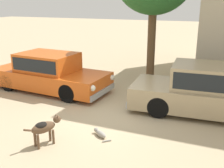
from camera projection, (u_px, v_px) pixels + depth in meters
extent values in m
plane|color=tan|center=(106.00, 114.00, 8.07)|extent=(80.00, 80.00, 0.00)
cube|color=#D15619|center=(50.00, 78.00, 10.13)|extent=(4.62, 2.03, 0.62)
cube|color=#D15619|center=(48.00, 62.00, 9.96)|extent=(2.17, 1.63, 0.65)
cube|color=black|center=(48.00, 62.00, 9.96)|extent=(2.00, 1.64, 0.45)
cube|color=#999BA0|center=(102.00, 92.00, 9.24)|extent=(0.23, 1.72, 0.20)
cube|color=#999BA0|center=(7.00, 76.00, 11.13)|extent=(0.23, 1.72, 0.20)
sphere|color=silver|center=(112.00, 77.00, 9.73)|extent=(0.20, 0.20, 0.20)
sphere|color=silver|center=(93.00, 88.00, 8.54)|extent=(0.20, 0.20, 0.20)
cube|color=red|center=(19.00, 64.00, 11.68)|extent=(0.05, 0.18, 0.18)
cylinder|color=black|center=(91.00, 81.00, 10.26)|extent=(0.64, 0.24, 0.63)
cylinder|color=black|center=(68.00, 93.00, 8.94)|extent=(0.64, 0.24, 0.63)
cylinder|color=black|center=(36.00, 73.00, 11.41)|extent=(0.64, 0.24, 0.63)
cylinder|color=black|center=(8.00, 83.00, 10.08)|extent=(0.64, 0.24, 0.63)
cube|color=tan|center=(209.00, 98.00, 8.01)|extent=(4.67, 2.09, 0.65)
cube|color=tan|center=(210.00, 76.00, 7.83)|extent=(2.19, 1.68, 0.68)
cube|color=black|center=(210.00, 76.00, 7.82)|extent=(2.03, 1.69, 0.47)
cube|color=#999BA0|center=(135.00, 97.00, 8.78)|extent=(0.23, 1.77, 0.20)
cube|color=red|center=(141.00, 79.00, 9.37)|extent=(0.05, 0.18, 0.18)
cube|color=red|center=(129.00, 93.00, 7.96)|extent=(0.05, 0.18, 0.18)
cylinder|color=black|center=(166.00, 90.00, 9.20)|extent=(0.64, 0.24, 0.63)
cylinder|color=black|center=(158.00, 107.00, 7.76)|extent=(0.64, 0.24, 0.63)
cylinder|color=brown|center=(50.00, 134.00, 6.47)|extent=(0.06, 0.06, 0.36)
cylinder|color=brown|center=(53.00, 137.00, 6.35)|extent=(0.06, 0.06, 0.36)
cylinder|color=brown|center=(35.00, 139.00, 6.23)|extent=(0.06, 0.06, 0.36)
cylinder|color=brown|center=(38.00, 142.00, 6.11)|extent=(0.06, 0.06, 0.36)
ellipsoid|color=brown|center=(43.00, 128.00, 6.21)|extent=(0.47, 0.62, 0.26)
ellipsoid|color=black|center=(41.00, 125.00, 6.16)|extent=(0.34, 0.38, 0.14)
sphere|color=brown|center=(57.00, 119.00, 6.40)|extent=(0.18, 0.18, 0.18)
cone|color=brown|center=(60.00, 119.00, 6.46)|extent=(0.13, 0.13, 0.10)
cone|color=brown|center=(56.00, 116.00, 6.41)|extent=(0.08, 0.08, 0.08)
cone|color=brown|center=(58.00, 117.00, 6.33)|extent=(0.08, 0.08, 0.08)
cylinder|color=brown|center=(28.00, 130.00, 5.97)|extent=(0.14, 0.21, 0.12)
ellipsoid|color=gray|center=(101.00, 134.00, 6.71)|extent=(0.40, 0.33, 0.15)
sphere|color=gray|center=(96.00, 130.00, 6.88)|extent=(0.11, 0.11, 0.11)
cone|color=gray|center=(95.00, 128.00, 6.85)|extent=(0.05, 0.05, 0.04)
cone|color=gray|center=(97.00, 128.00, 6.88)|extent=(0.05, 0.05, 0.04)
cylinder|color=gray|center=(107.00, 141.00, 6.48)|extent=(0.19, 0.17, 0.04)
cylinder|color=brown|center=(151.00, 47.00, 10.58)|extent=(0.31, 0.31, 3.02)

